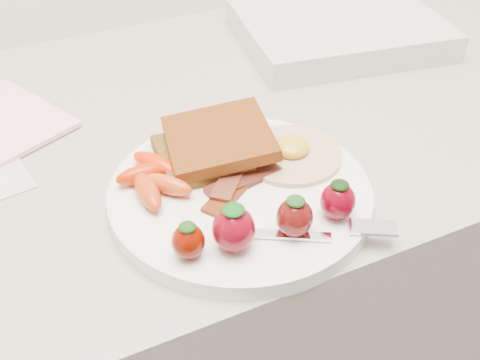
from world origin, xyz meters
name	(u,v)px	position (x,y,z in m)	size (l,w,h in m)	color
counter	(195,345)	(0.00, 1.70, 0.45)	(2.00, 0.60, 0.90)	gray
plate	(240,194)	(0.01, 1.53, 0.91)	(0.27, 0.27, 0.02)	white
toast_lower	(202,155)	(-0.01, 1.59, 0.93)	(0.09, 0.09, 0.01)	#3B2106
toast_upper	(219,138)	(0.01, 1.60, 0.94)	(0.11, 0.11, 0.01)	#411F07
fried_egg	(291,152)	(0.08, 1.56, 0.92)	(0.15, 0.15, 0.02)	beige
bacon_strips	(236,181)	(0.00, 1.54, 0.92)	(0.10, 0.09, 0.01)	black
baby_carrots	(153,178)	(-0.07, 1.57, 0.93)	(0.07, 0.10, 0.02)	#C42500
strawberries	(266,221)	(0.00, 1.46, 0.94)	(0.18, 0.05, 0.05)	#600A00
fork	(319,231)	(0.04, 1.44, 0.92)	(0.16, 0.08, 0.00)	white
notepad	(4,119)	(-0.19, 1.79, 0.91)	(0.11, 0.16, 0.01)	#FFBFBF
appliance	(339,29)	(0.30, 1.81, 0.92)	(0.29, 0.23, 0.04)	silver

